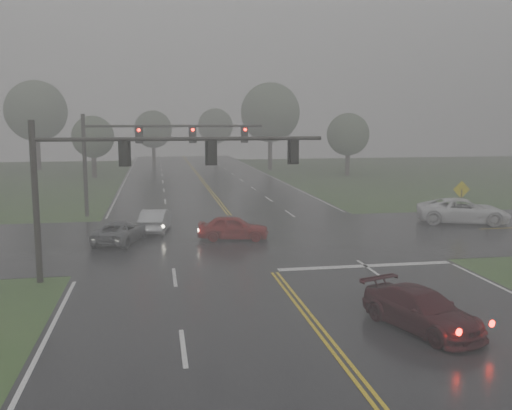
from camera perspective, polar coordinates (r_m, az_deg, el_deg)
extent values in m
cube|color=black|center=(31.80, -0.36, -4.01)|extent=(18.00, 160.00, 0.02)
cube|color=black|center=(33.73, -0.92, -3.29)|extent=(120.00, 14.00, 0.02)
cube|color=silver|center=(27.69, 10.89, -6.06)|extent=(8.50, 0.50, 0.01)
imported|color=#35090F|center=(20.08, 16.16, -11.88)|extent=(3.26, 4.91, 1.32)
imported|color=#9B0E0E|center=(33.20, -2.28, -3.48)|extent=(4.34, 2.41, 1.40)
imported|color=silver|center=(36.10, -9.98, -2.64)|extent=(2.15, 4.45, 1.41)
imported|color=#52555A|center=(33.29, -13.36, -3.68)|extent=(3.33, 4.85, 1.23)
imported|color=white|center=(40.84, 19.96, -1.74)|extent=(6.56, 4.56, 1.67)
cylinder|color=black|center=(25.64, -21.17, 0.22)|extent=(0.27, 0.27, 6.89)
cylinder|color=black|center=(25.42, -21.49, 6.20)|extent=(0.17, 0.17, 0.77)
cylinder|color=black|center=(24.95, -7.35, 6.58)|extent=(12.37, 0.17, 0.17)
cube|color=black|center=(24.98, -13.02, 5.11)|extent=(0.33, 0.27, 1.00)
cube|color=black|center=(25.13, -13.00, 5.13)|extent=(0.53, 0.03, 1.20)
cube|color=black|center=(25.06, -4.48, 5.31)|extent=(0.33, 0.27, 1.00)
cube|color=black|center=(25.21, -4.52, 5.33)|extent=(0.53, 0.03, 1.20)
cube|color=black|center=(25.68, 3.82, 5.40)|extent=(0.33, 0.27, 1.00)
cube|color=black|center=(25.83, 3.74, 5.41)|extent=(0.53, 0.03, 1.20)
cylinder|color=black|center=(42.56, -16.74, 3.79)|extent=(0.29, 0.29, 7.33)
cylinder|color=black|center=(42.44, -16.91, 7.62)|extent=(0.18, 0.18, 0.81)
cylinder|color=black|center=(42.16, -8.12, 7.83)|extent=(12.86, 0.18, 0.18)
cube|color=black|center=(42.16, -11.62, 6.91)|extent=(0.35, 0.29, 1.07)
cube|color=black|center=(42.33, -11.62, 6.92)|extent=(0.56, 0.03, 1.27)
cylinder|color=#FF0C05|center=(41.99, -11.64, 7.36)|extent=(0.22, 0.06, 0.22)
cube|color=black|center=(42.23, -6.35, 7.03)|extent=(0.35, 0.29, 1.07)
cube|color=black|center=(42.39, -6.36, 7.04)|extent=(0.56, 0.03, 1.27)
cylinder|color=#FF0C05|center=(42.06, -6.34, 7.48)|extent=(0.22, 0.06, 0.22)
cube|color=black|center=(42.65, -1.13, 7.10)|extent=(0.35, 0.29, 1.07)
cube|color=black|center=(42.81, -1.16, 7.10)|extent=(0.56, 0.03, 1.27)
cylinder|color=#FF0C05|center=(42.48, -1.10, 7.54)|extent=(0.22, 0.06, 0.22)
cylinder|color=black|center=(40.92, 19.81, -0.11)|extent=(0.08, 0.08, 2.26)
cube|color=yellow|center=(40.81, 19.86, 1.47)|extent=(1.19, 0.14, 1.19)
cylinder|color=#30251F|center=(71.96, -15.88, 3.80)|extent=(0.58, 0.58, 2.85)
sphere|color=#405539|center=(71.78, -15.99, 6.57)|extent=(5.07, 5.07, 5.07)
cylinder|color=#30251F|center=(80.11, 1.42, 5.20)|extent=(0.59, 0.59, 4.63)
sphere|color=#405539|center=(79.99, 1.43, 9.24)|extent=(8.23, 8.23, 8.23)
cylinder|color=#30251F|center=(88.97, -10.18, 4.93)|extent=(0.55, 0.55, 3.21)
sphere|color=#405539|center=(88.82, -10.25, 7.46)|extent=(5.71, 5.71, 5.71)
cylinder|color=#30251F|center=(72.80, 9.12, 4.12)|extent=(0.57, 0.57, 2.99)
sphere|color=#405539|center=(72.62, 9.19, 6.99)|extent=(5.31, 5.31, 5.31)
cylinder|color=#30251F|center=(85.68, -20.92, 4.90)|extent=(0.58, 0.58, 4.74)
sphere|color=#405539|center=(85.58, -21.13, 8.77)|extent=(8.44, 8.44, 8.44)
cylinder|color=#30251F|center=(100.41, -4.05, 5.50)|extent=(0.53, 0.53, 3.44)
sphere|color=#405539|center=(100.28, -4.08, 7.90)|extent=(6.12, 6.12, 6.12)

